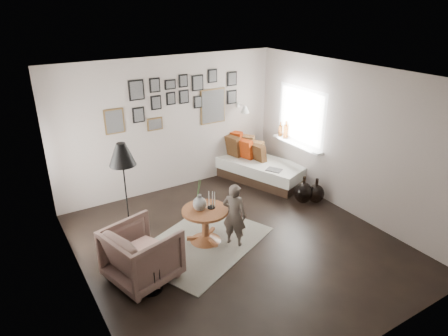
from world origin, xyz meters
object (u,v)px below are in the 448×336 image
pedestal_table (205,227)px  demijohn_small (316,193)px  child (234,215)px  daybed (257,165)px  vase (200,201)px  magazine_basket (150,278)px  floor_lamp (122,158)px  demijohn_large (303,192)px  armchair (142,254)px

pedestal_table → demijohn_small: bearing=1.1°
pedestal_table → child: child is taller
daybed → vase: bearing=-165.3°
pedestal_table → magazine_basket: 1.33m
daybed → child: size_ratio=2.01×
floor_lamp → pedestal_table: bearing=-28.6°
vase → demijohn_large: size_ratio=0.96×
floor_lamp → magazine_basket: size_ratio=4.56×
magazine_basket → child: bearing=11.7°
vase → child: vase is taller
magazine_basket → demijohn_small: bearing=10.6°
pedestal_table → armchair: size_ratio=0.83×
floor_lamp → child: bearing=-32.5°
daybed → floor_lamp: 3.43m
armchair → child: size_ratio=0.83×
floor_lamp → child: (1.36, -0.87, -0.92)m
vase → demijohn_large: 2.32m
vase → armchair: size_ratio=0.59×
daybed → child: (-1.74, -1.81, 0.21)m
floor_lamp → child: size_ratio=1.61×
floor_lamp → demijohn_small: (3.41, -0.51, -1.25)m
pedestal_table → child: bearing=-42.4°
daybed → armchair: (-3.24, -1.85, 0.09)m
vase → demijohn_small: bearing=0.6°
pedestal_table → magazine_basket: (-1.17, -0.62, -0.08)m
magazine_basket → child: (1.51, 0.31, 0.34)m
vase → demijohn_large: (2.26, 0.15, -0.51)m
floor_lamp → demijohn_large: size_ratio=3.14×
vase → child: 0.57m
magazine_basket → demijohn_large: bearing=13.2°
demijohn_large → vase: bearing=-176.3°
pedestal_table → magazine_basket: pedestal_table is taller
demijohn_large → demijohn_small: size_ratio=1.10×
daybed → armchair: 3.73m
pedestal_table → floor_lamp: 1.66m
vase → floor_lamp: 1.30m
floor_lamp → demijohn_large: floor_lamp is taller
demijohn_small → floor_lamp: bearing=171.5°
demijohn_small → child: bearing=-170.2°
demijohn_small → child: (-2.05, -0.35, 0.34)m
daybed → demijohn_small: daybed is taller
pedestal_table → demijohn_large: pedestal_table is taller
armchair → demijohn_large: size_ratio=1.62×
armchair → demijohn_small: bearing=-98.9°
vase → child: size_ratio=0.49×
magazine_basket → demijohn_small: 3.62m
vase → armchair: vase is taller
armchair → child: (1.50, 0.04, 0.13)m
armchair → magazine_basket: size_ratio=2.36×
pedestal_table → child: 0.52m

